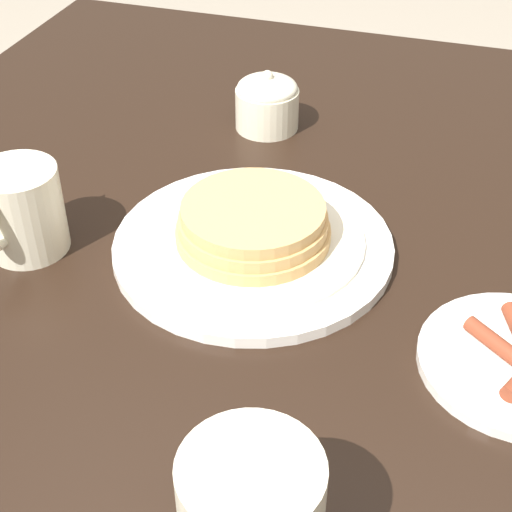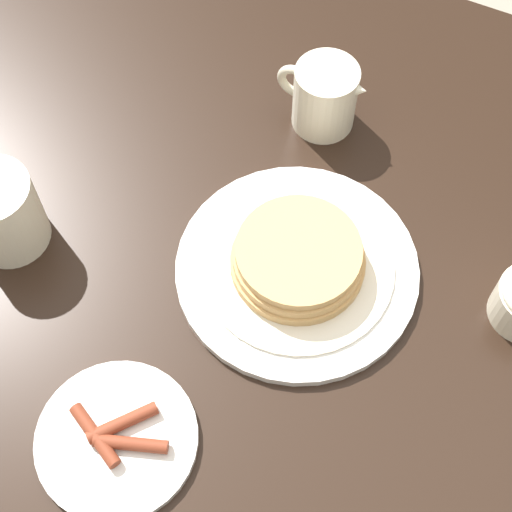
{
  "view_description": "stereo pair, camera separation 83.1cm",
  "coord_description": "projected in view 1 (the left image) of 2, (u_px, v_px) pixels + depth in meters",
  "views": [
    {
      "loc": [
        0.55,
        0.21,
        1.22
      ],
      "look_at": [
        -0.0,
        0.03,
        0.77
      ],
      "focal_mm": 55.0,
      "sensor_mm": 36.0,
      "label": 1
    },
    {
      "loc": [
        -0.19,
        0.42,
        1.54
      ],
      "look_at": [
        -0.0,
        0.03,
        0.77
      ],
      "focal_mm": 55.0,
      "sensor_mm": 36.0,
      "label": 2
    }
  ],
  "objects": [
    {
      "name": "creamer_pitcher",
      "position": [
        23.0,
        208.0,
        0.76
      ],
      "size": [
        0.12,
        0.08,
        0.1
      ],
      "color": "beige",
      "rests_on": "dining_table"
    },
    {
      "name": "sugar_bowl",
      "position": [
        267.0,
        102.0,
        0.97
      ],
      "size": [
        0.08,
        0.08,
        0.08
      ],
      "color": "beige",
      "rests_on": "dining_table"
    },
    {
      "name": "dining_table",
      "position": [
        227.0,
        358.0,
        0.83
      ],
      "size": [
        1.28,
        0.99,
        0.74
      ],
      "color": "black",
      "rests_on": "ground_plane"
    },
    {
      "name": "pancake_plate",
      "position": [
        253.0,
        236.0,
        0.78
      ],
      "size": [
        0.28,
        0.28,
        0.05
      ],
      "color": "white",
      "rests_on": "dining_table"
    }
  ]
}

